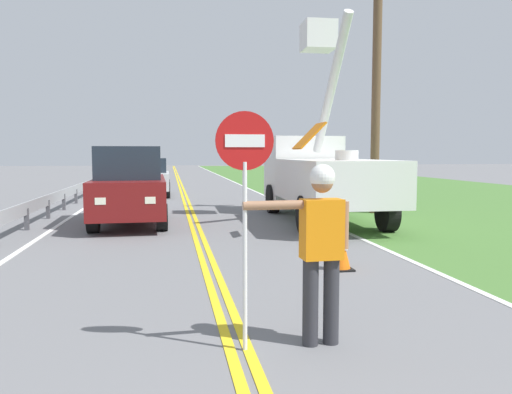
{
  "coord_description": "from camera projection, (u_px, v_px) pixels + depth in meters",
  "views": [
    {
      "loc": [
        -0.65,
        -0.48,
        1.94
      ],
      "look_at": [
        0.77,
        7.82,
        1.2
      ],
      "focal_mm": 35.49,
      "sensor_mm": 36.0,
      "label": 1
    }
  ],
  "objects": [
    {
      "name": "centerline_yellow_right",
      "position": [
        188.0,
        201.0,
        20.4
      ],
      "size": [
        0.11,
        110.0,
        0.01
      ],
      "primitive_type": "cube",
      "color": "yellow",
      "rests_on": "ground"
    },
    {
      "name": "edge_line_right",
      "position": [
        273.0,
        200.0,
        20.99
      ],
      "size": [
        0.12,
        110.0,
        0.01
      ],
      "primitive_type": "cube",
      "color": "silver",
      "rests_on": "ground"
    },
    {
      "name": "oncoming_suv_nearest",
      "position": [
        130.0,
        185.0,
        13.73
      ],
      "size": [
        2.02,
        4.65,
        2.1
      ],
      "color": "maroon",
      "rests_on": "ground"
    },
    {
      "name": "utility_pole_near",
      "position": [
        376.0,
        77.0,
        16.0
      ],
      "size": [
        1.8,
        0.28,
        8.29
      ],
      "color": "brown",
      "rests_on": "ground"
    },
    {
      "name": "centerline_yellow_left",
      "position": [
        184.0,
        201.0,
        20.37
      ],
      "size": [
        0.11,
        110.0,
        0.01
      ],
      "primitive_type": "cube",
      "color": "yellow",
      "rests_on": "ground"
    },
    {
      "name": "grass_verge_right",
      "position": [
        450.0,
        197.0,
        22.34
      ],
      "size": [
        16.0,
        110.0,
        0.01
      ],
      "primitive_type": "cube",
      "color": "#477533",
      "rests_on": "ground"
    },
    {
      "name": "stop_sign_paddle",
      "position": [
        245.0,
        177.0,
        4.82
      ],
      "size": [
        0.56,
        0.04,
        2.33
      ],
      "color": "silver",
      "rests_on": "ground"
    },
    {
      "name": "flagger_worker",
      "position": [
        320.0,
        242.0,
        5.04
      ],
      "size": [
        1.09,
        0.26,
        1.83
      ],
      "color": "#2D2D33",
      "rests_on": "ground"
    },
    {
      "name": "guardrail_left_shoulder",
      "position": [
        56.0,
        198.0,
        16.02
      ],
      "size": [
        0.1,
        32.0,
        0.71
      ],
      "color": "#9EA0A3",
      "rests_on": "ground"
    },
    {
      "name": "oncoming_sedan_second",
      "position": [
        148.0,
        178.0,
        22.74
      ],
      "size": [
        1.94,
        4.12,
        1.7
      ],
      "color": "silver",
      "rests_on": "ground"
    },
    {
      "name": "traffic_cone_lead",
      "position": [
        340.0,
        250.0,
        8.37
      ],
      "size": [
        0.4,
        0.4,
        0.7
      ],
      "color": "orange",
      "rests_on": "ground"
    },
    {
      "name": "edge_line_left",
      "position": [
        93.0,
        202.0,
        19.78
      ],
      "size": [
        0.12,
        110.0,
        0.01
      ],
      "primitive_type": "cube",
      "color": "silver",
      "rests_on": "ground"
    },
    {
      "name": "utility_bucket_truck",
      "position": [
        319.0,
        171.0,
        14.7
      ],
      "size": [
        2.75,
        6.84,
        5.69
      ],
      "color": "white",
      "rests_on": "ground"
    }
  ]
}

